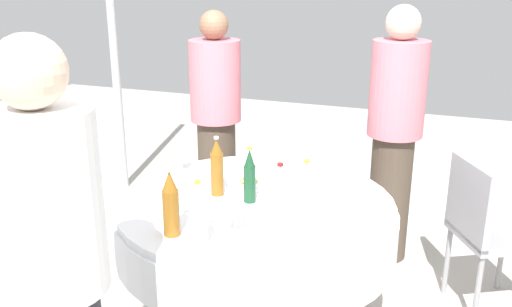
{
  "coord_description": "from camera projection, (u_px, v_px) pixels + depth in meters",
  "views": [
    {
      "loc": [
        -0.89,
        2.42,
        1.85
      ],
      "look_at": [
        0.0,
        0.0,
        0.98
      ],
      "focal_mm": 39.77,
      "sensor_mm": 36.0,
      "label": 1
    }
  ],
  "objects": [
    {
      "name": "plate_left",
      "position": [
        249.0,
        183.0,
        2.98
      ],
      "size": [
        0.23,
        0.23,
        0.04
      ],
      "color": "white",
      "rests_on": "dining_table"
    },
    {
      "name": "person_south",
      "position": [
        56.0,
        286.0,
        1.8
      ],
      "size": [
        0.34,
        0.34,
        1.67
      ],
      "rotation": [
        0.0,
        0.0,
        -0.21
      ],
      "color": "#26262B",
      "rests_on": "ground_plane"
    },
    {
      "name": "wine_glass_north",
      "position": [
        235.0,
        211.0,
        2.42
      ],
      "size": [
        0.07,
        0.07,
        0.15
      ],
      "color": "white",
      "rests_on": "dining_table"
    },
    {
      "name": "bottle_amber_near",
      "position": [
        217.0,
        168.0,
        2.82
      ],
      "size": [
        0.07,
        0.07,
        0.31
      ],
      "color": "#8C5619",
      "rests_on": "dining_table"
    },
    {
      "name": "bottle_clear_mid",
      "position": [
        280.0,
        198.0,
        2.47
      ],
      "size": [
        0.07,
        0.07,
        0.3
      ],
      "color": "silver",
      "rests_on": "dining_table"
    },
    {
      "name": "tent_pole_main",
      "position": [
        113.0,
        43.0,
        4.55
      ],
      "size": [
        0.07,
        0.07,
        2.48
      ],
      "primitive_type": "cylinder",
      "color": "#B2B5B7",
      "rests_on": "ground_plane"
    },
    {
      "name": "fork_south",
      "position": [
        297.0,
        166.0,
        3.25
      ],
      "size": [
        0.18,
        0.02,
        0.0
      ],
      "primitive_type": "cube",
      "rotation": [
        0.0,
        0.0,
        3.19
      ],
      "color": "silver",
      "rests_on": "dining_table"
    },
    {
      "name": "bottle_amber_front",
      "position": [
        171.0,
        204.0,
        2.39
      ],
      "size": [
        0.07,
        0.07,
        0.31
      ],
      "color": "#8C5619",
      "rests_on": "dining_table"
    },
    {
      "name": "person_east",
      "position": [
        394.0,
        132.0,
        3.52
      ],
      "size": [
        0.34,
        0.34,
        1.63
      ],
      "rotation": [
        0.0,
        0.0,
        2.67
      ],
      "color": "#4C3F33",
      "rests_on": "ground_plane"
    },
    {
      "name": "bottle_clear_east",
      "position": [
        199.0,
        216.0,
        2.31
      ],
      "size": [
        0.07,
        0.07,
        0.29
      ],
      "color": "silver",
      "rests_on": "dining_table"
    },
    {
      "name": "wine_glass_near",
      "position": [
        248.0,
        156.0,
        3.14
      ],
      "size": [
        0.07,
        0.07,
        0.14
      ],
      "color": "white",
      "rests_on": "dining_table"
    },
    {
      "name": "bottle_clear_north",
      "position": [
        306.0,
        190.0,
        2.58
      ],
      "size": [
        0.07,
        0.07,
        0.28
      ],
      "color": "silver",
      "rests_on": "dining_table"
    },
    {
      "name": "plate_outer",
      "position": [
        164.0,
        188.0,
        2.93
      ],
      "size": [
        0.25,
        0.25,
        0.02
      ],
      "color": "white",
      "rests_on": "dining_table"
    },
    {
      "name": "bottle_dark_green_south",
      "position": [
        250.0,
        177.0,
        2.74
      ],
      "size": [
        0.06,
        0.06,
        0.28
      ],
      "color": "#194728",
      "rests_on": "dining_table"
    },
    {
      "name": "person_front",
      "position": [
        216.0,
        123.0,
        3.84
      ],
      "size": [
        0.34,
        0.34,
        1.57
      ],
      "rotation": [
        0.0,
        0.0,
        3.73
      ],
      "color": "#4C3F33",
      "rests_on": "ground_plane"
    },
    {
      "name": "plate_rear",
      "position": [
        343.0,
        209.0,
        2.68
      ],
      "size": [
        0.23,
        0.23,
        0.02
      ],
      "color": "white",
      "rests_on": "dining_table"
    },
    {
      "name": "wine_glass_mid",
      "position": [
        181.0,
        153.0,
        3.15
      ],
      "size": [
        0.06,
        0.06,
        0.15
      ],
      "color": "white",
      "rests_on": "dining_table"
    },
    {
      "name": "dining_table",
      "position": [
        256.0,
        227.0,
        2.84
      ],
      "size": [
        1.4,
        1.4,
        0.74
      ],
      "color": "white",
      "rests_on": "ground_plane"
    },
    {
      "name": "plate_inner",
      "position": [
        338.0,
        185.0,
        2.96
      ],
      "size": [
        0.24,
        0.24,
        0.02
      ],
      "color": "white",
      "rests_on": "dining_table"
    },
    {
      "name": "fork_front",
      "position": [
        229.0,
        213.0,
        2.64
      ],
      "size": [
        0.18,
        0.04,
        0.0
      ],
      "primitive_type": "cube",
      "rotation": [
        0.0,
        0.0,
        6.15
      ],
      "color": "silver",
      "rests_on": "dining_table"
    },
    {
      "name": "chair_north",
      "position": [
        484.0,
        224.0,
        3.04
      ],
      "size": [
        0.54,
        0.54,
        0.87
      ],
      "rotation": [
        0.0,
        0.0,
        2.07
      ],
      "color": "#99999E",
      "rests_on": "ground_plane"
    }
  ]
}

